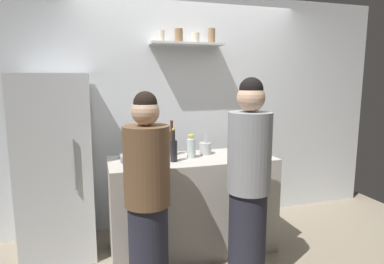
{
  "coord_description": "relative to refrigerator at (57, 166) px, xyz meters",
  "views": [
    {
      "loc": [
        -1.07,
        -2.36,
        1.66
      ],
      "look_at": [
        -0.19,
        0.54,
        1.17
      ],
      "focal_mm": 30.51,
      "sensor_mm": 36.0,
      "label": 1
    }
  ],
  "objects": [
    {
      "name": "back_wall_assembly",
      "position": [
        1.42,
        0.4,
        0.45
      ],
      "size": [
        4.8,
        0.32,
        2.6
      ],
      "color": "white",
      "rests_on": "ground"
    },
    {
      "name": "refrigerator",
      "position": [
        0.0,
        0.0,
        0.0
      ],
      "size": [
        0.65,
        0.67,
        1.71
      ],
      "color": "silver",
      "rests_on": "ground"
    },
    {
      "name": "counter",
      "position": [
        1.23,
        -0.31,
        -0.39
      ],
      "size": [
        1.56,
        0.63,
        0.92
      ],
      "primitive_type": "cube",
      "color": "#B7B2A8",
      "rests_on": "ground"
    },
    {
      "name": "baking_pan",
      "position": [
        0.74,
        -0.23,
        0.09
      ],
      "size": [
        0.34,
        0.24,
        0.05
      ],
      "primitive_type": "cube",
      "color": "gray",
      "rests_on": "counter"
    },
    {
      "name": "utensil_holder",
      "position": [
        1.41,
        -0.2,
        0.13
      ],
      "size": [
        0.12,
        0.12,
        0.22
      ],
      "color": "#B2B2B7",
      "rests_on": "counter"
    },
    {
      "name": "wine_bottle_dark_glass",
      "position": [
        1.03,
        -0.4,
        0.18
      ],
      "size": [
        0.06,
        0.06,
        0.3
      ],
      "color": "black",
      "rests_on": "counter"
    },
    {
      "name": "wine_bottle_amber_glass",
      "position": [
        1.07,
        -0.14,
        0.2
      ],
      "size": [
        0.07,
        0.07,
        0.34
      ],
      "color": "#472814",
      "rests_on": "counter"
    },
    {
      "name": "wine_bottle_pale_glass",
      "position": [
        1.7,
        -0.36,
        0.19
      ],
      "size": [
        0.08,
        0.08,
        0.33
      ],
      "color": "#B2BFB2",
      "rests_on": "counter"
    },
    {
      "name": "water_bottle_plastic",
      "position": [
        1.23,
        -0.31,
        0.17
      ],
      "size": [
        0.08,
        0.08,
        0.22
      ],
      "color": "silver",
      "rests_on": "counter"
    },
    {
      "name": "person_grey_hoodie",
      "position": [
        1.49,
        -0.98,
        -0.02
      ],
      "size": [
        0.34,
        0.34,
        1.68
      ],
      "rotation": [
        0.0,
        0.0,
        1.71
      ],
      "color": "#262633",
      "rests_on": "ground"
    },
    {
      "name": "person_brown_jacket",
      "position": [
        0.71,
        -0.91,
        -0.08
      ],
      "size": [
        0.34,
        0.34,
        1.58
      ],
      "rotation": [
        0.0,
        0.0,
        2.4
      ],
      "color": "#262633",
      "rests_on": "ground"
    }
  ]
}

